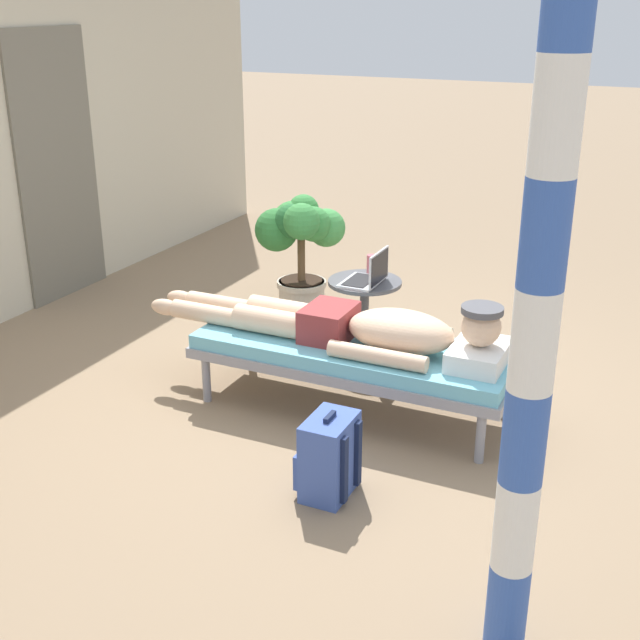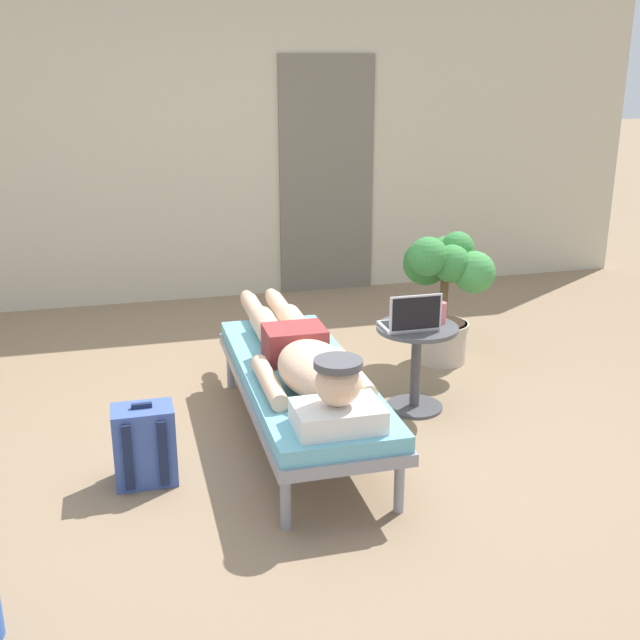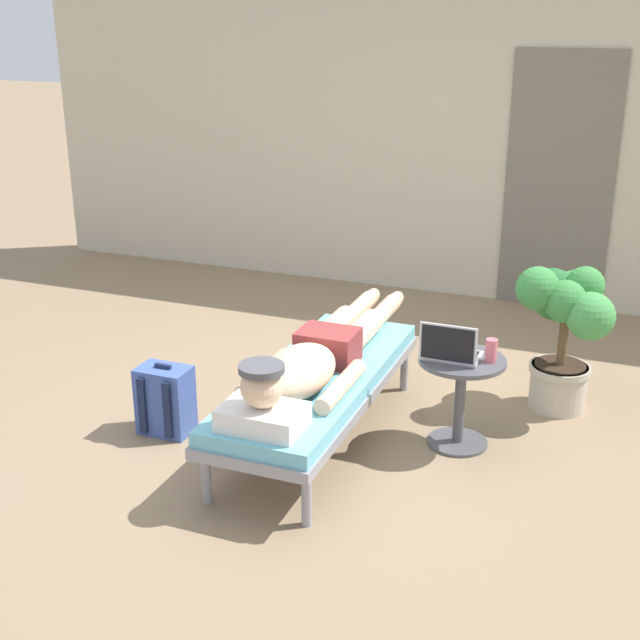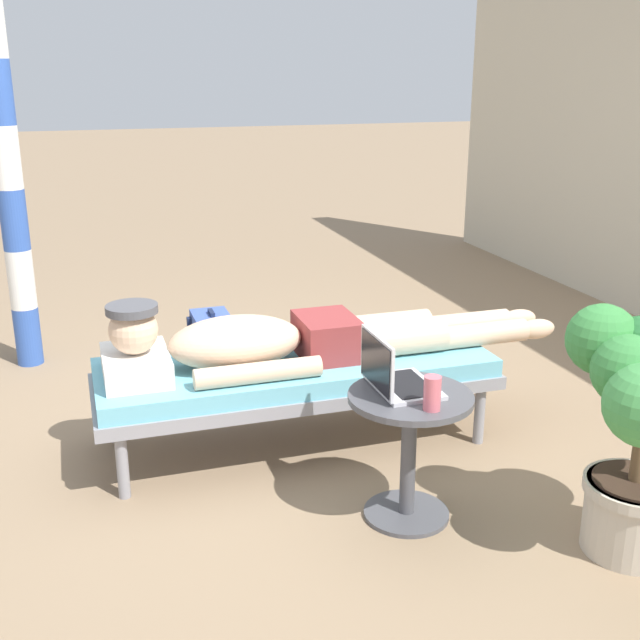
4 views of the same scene
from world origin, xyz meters
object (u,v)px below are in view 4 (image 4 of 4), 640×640
(drink_glass, at_px, (432,393))
(person_reclining, at_px, (285,340))
(side_table, at_px, (409,434))
(laptop, at_px, (393,376))
(lounge_chair, at_px, (296,374))
(porch_post, at_px, (6,158))
(backpack, at_px, (214,350))

(drink_glass, bearing_deg, person_reclining, -161.64)
(side_table, relative_size, drink_glass, 4.08)
(laptop, bearing_deg, lounge_chair, -165.01)
(person_reclining, relative_size, porch_post, 0.89)
(person_reclining, xyz_separation_m, side_table, (0.75, 0.29, -0.16))
(person_reclining, distance_m, backpack, 0.93)
(porch_post, bearing_deg, side_table, 33.25)
(laptop, bearing_deg, drink_glass, 17.48)
(person_reclining, distance_m, laptop, 0.74)
(lounge_chair, distance_m, laptop, 0.76)
(lounge_chair, height_order, person_reclining, person_reclining)
(backpack, bearing_deg, person_reclining, 12.31)
(backpack, height_order, porch_post, porch_post)
(lounge_chair, xyz_separation_m, porch_post, (-1.49, -1.24, 0.88))
(drink_glass, distance_m, porch_post, 2.89)
(laptop, relative_size, drink_glass, 2.42)
(side_table, bearing_deg, lounge_chair, -162.54)
(lounge_chair, distance_m, backpack, 0.90)
(side_table, relative_size, backpack, 1.23)
(person_reclining, distance_m, porch_post, 2.03)
(backpack, bearing_deg, porch_post, -122.54)
(laptop, height_order, porch_post, porch_post)
(laptop, xyz_separation_m, porch_post, (-2.19, -1.42, 0.64))
(backpack, distance_m, porch_post, 1.57)
(lounge_chair, relative_size, porch_post, 0.75)
(lounge_chair, xyz_separation_m, backpack, (-0.85, -0.23, -0.15))
(person_reclining, height_order, porch_post, porch_post)
(side_table, relative_size, laptop, 1.69)
(side_table, distance_m, backpack, 1.68)
(side_table, xyz_separation_m, porch_post, (-2.25, -1.47, 0.87))
(drink_glass, relative_size, porch_post, 0.05)
(laptop, bearing_deg, person_reclining, -161.38)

